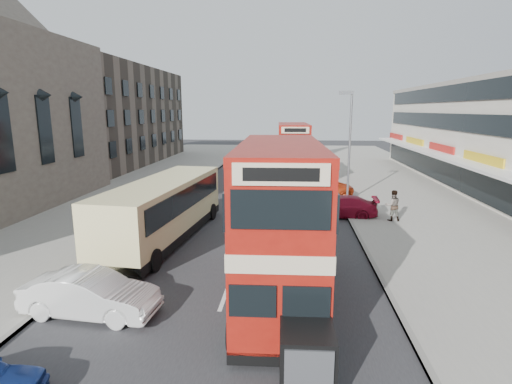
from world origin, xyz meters
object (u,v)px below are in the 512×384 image
at_px(street_lamp, 349,138).
at_px(bus_second, 293,154).
at_px(bus_main, 280,223).
at_px(cyclist, 309,194).
at_px(car_right_b, 320,189).
at_px(car_right_a, 340,207).
at_px(pedestrian_near, 393,205).
at_px(coach, 164,207).
at_px(car_right_c, 311,167).
at_px(car_left_front, 91,294).

xyz_separation_m(street_lamp, bus_second, (-3.96, 7.48, -1.95)).
relative_size(street_lamp, bus_main, 0.81).
bearing_deg(cyclist, car_right_b, 64.78).
relative_size(car_right_a, pedestrian_near, 2.46).
height_order(car_right_b, pedestrian_near, pedestrian_near).
relative_size(bus_second, coach, 0.86).
distance_m(car_right_b, car_right_c, 12.58).
xyz_separation_m(coach, cyclist, (8.02, 8.63, -0.97)).
xyz_separation_m(street_lamp, car_left_front, (-10.78, -17.58, -4.03)).
height_order(bus_second, car_left_front, bus_second).
xyz_separation_m(car_right_c, pedestrian_near, (4.01, -19.26, 0.41)).
bearing_deg(cyclist, car_right_a, -61.89).
bearing_deg(car_right_a, bus_main, -12.98).
xyz_separation_m(street_lamp, car_right_a, (-0.93, -4.06, -4.10)).
distance_m(coach, pedestrian_near, 13.61).
bearing_deg(bus_main, car_right_a, -108.46).
bearing_deg(coach, car_right_c, 74.91).
bearing_deg(car_right_a, car_left_front, -32.24).
height_order(bus_main, car_right_a, bus_main).
bearing_deg(car_right_b, car_right_a, 2.60).
relative_size(street_lamp, car_right_b, 1.64).
relative_size(car_right_c, cyclist, 1.80).
distance_m(street_lamp, cyclist, 4.96).
bearing_deg(street_lamp, cyclist, -163.98).
relative_size(bus_second, car_right_c, 2.40).
relative_size(street_lamp, bus_second, 0.83).
xyz_separation_m(street_lamp, car_right_b, (-1.82, 1.48, -4.10)).
height_order(bus_main, cyclist, bus_main).
xyz_separation_m(bus_main, cyclist, (1.69, 15.05, -2.14)).
bearing_deg(bus_main, car_right_b, -100.43).
height_order(bus_second, car_right_b, bus_second).
bearing_deg(street_lamp, car_left_front, -121.52).
height_order(car_right_c, cyclist, cyclist).
height_order(bus_second, car_right_a, bus_second).
xyz_separation_m(street_lamp, cyclist, (-2.81, -0.81, -4.01)).
bearing_deg(car_left_front, pedestrian_near, -40.70).
distance_m(coach, car_right_c, 25.15).
height_order(car_right_c, pedestrian_near, pedestrian_near).
distance_m(coach, car_right_b, 14.19).
bearing_deg(car_right_c, car_right_a, -2.43).
relative_size(bus_second, car_right_b, 1.98).
bearing_deg(cyclist, bus_main, -98.27).
bearing_deg(car_right_b, car_left_front, -31.68).
bearing_deg(car_right_c, coach, -26.30).
height_order(car_left_front, car_right_b, car_left_front).
bearing_deg(street_lamp, car_right_c, 97.74).
height_order(bus_main, pedestrian_near, bus_main).
xyz_separation_m(bus_main, bus_second, (0.54, 23.33, -0.07)).
relative_size(bus_main, car_right_a, 2.13).
relative_size(car_right_b, pedestrian_near, 2.58).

